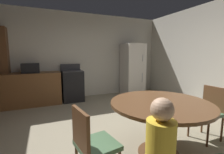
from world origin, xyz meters
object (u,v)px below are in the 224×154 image
object	(u,v)px
oven_range	(72,85)
chair_west	(91,142)
refrigerator	(133,69)
chair_east	(209,109)
dining_table	(160,112)
microwave	(31,68)

from	to	relation	value
oven_range	chair_west	distance (m)	3.35
oven_range	refrigerator	distance (m)	2.11
chair_west	chair_east	distance (m)	2.06
dining_table	chair_west	bearing A→B (deg)	-170.76
refrigerator	chair_east	size ratio (longest dim) A/B	2.02
chair_east	oven_range	bearing A→B (deg)	-62.92
refrigerator	chair_west	xyz separation A→B (m)	(-2.43, -3.28, -0.38)
dining_table	chair_west	distance (m)	1.04
oven_range	dining_table	distance (m)	3.24
microwave	chair_west	size ratio (longest dim) A/B	0.51
refrigerator	chair_east	distance (m)	3.14
refrigerator	chair_west	world-z (taller)	refrigerator
chair_east	microwave	bearing A→B (deg)	-49.57
dining_table	refrigerator	bearing A→B (deg)	65.57
oven_range	refrigerator	bearing A→B (deg)	-1.49
chair_west	dining_table	bearing A→B (deg)	0.00
microwave	dining_table	bearing A→B (deg)	-61.06
dining_table	chair_east	bearing A→B (deg)	1.06
microwave	refrigerator	bearing A→B (deg)	-0.91
refrigerator	chair_east	world-z (taller)	refrigerator
refrigerator	dining_table	world-z (taller)	refrigerator
microwave	chair_east	xyz separation A→B (m)	(2.78, -3.15, -0.53)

